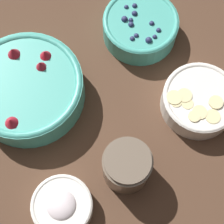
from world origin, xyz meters
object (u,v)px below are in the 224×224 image
jar_chocolate (126,167)px  bowl_blueberries (140,26)px  bowl_strawberries (26,88)px  bowl_cream (62,206)px  bowl_bananas (199,100)px

jar_chocolate → bowl_blueberries: bearing=52.1°
bowl_strawberries → jar_chocolate: size_ratio=2.46×
bowl_strawberries → bowl_blueberries: 0.30m
bowl_cream → bowl_bananas: bearing=6.5°
bowl_cream → jar_chocolate: jar_chocolate is taller
bowl_cream → jar_chocolate: bearing=-1.1°
bowl_strawberries → bowl_blueberries: bowl_strawberries is taller
bowl_blueberries → bowl_cream: 0.44m
bowl_bananas → bowl_cream: 0.36m
bowl_bananas → jar_chocolate: (-0.22, -0.04, 0.01)m
bowl_bananas → jar_chocolate: size_ratio=1.62×
bowl_strawberries → bowl_cream: bearing=-101.9°
bowl_blueberries → jar_chocolate: jar_chocolate is taller
bowl_strawberries → bowl_bananas: 0.38m
bowl_strawberries → bowl_blueberries: size_ratio=1.41×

